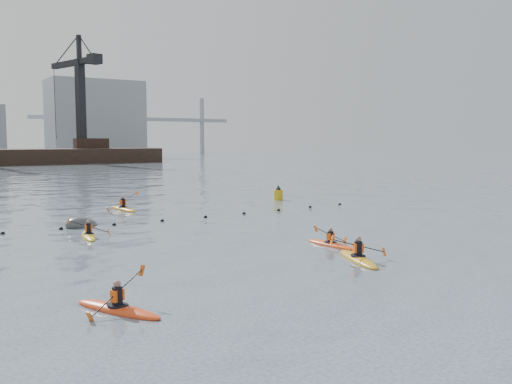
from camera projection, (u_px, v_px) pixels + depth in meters
ground at (461, 330)px, 14.39m from camera, size 400.00×400.00×0.00m
float_line at (138, 222)px, 32.94m from camera, size 33.24×0.73×0.24m
kayaker_0 at (118, 308)px, 16.00m from camera, size 2.13×3.26×1.30m
kayaker_1 at (358, 258)px, 22.72m from camera, size 2.37×3.66×1.25m
kayaker_3 at (89, 235)px, 28.24m from camera, size 2.16×3.22×1.17m
kayaker_4 at (330, 244)px, 25.88m from camera, size 2.14×3.12×1.20m
kayaker_5 at (123, 208)px, 39.07m from camera, size 2.53×3.68×1.46m
mooring_buoy at (82, 226)px, 31.65m from camera, size 2.72×2.23×1.54m
nav_buoy at (278, 195)px, 45.48m from camera, size 0.79×0.79×1.43m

